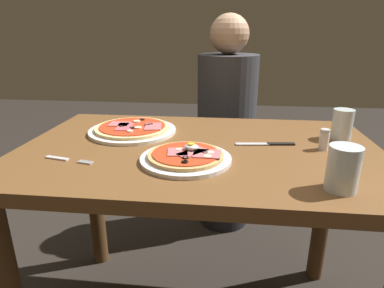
# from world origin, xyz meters

# --- Properties ---
(dining_table) EXTENTS (1.16, 0.74, 0.74)m
(dining_table) POSITION_xyz_m (0.00, 0.00, 0.62)
(dining_table) COLOR brown
(dining_table) RESTS_ON ground
(pizza_foreground) EXTENTS (0.26, 0.26, 0.05)m
(pizza_foreground) POSITION_xyz_m (-0.03, -0.13, 0.75)
(pizza_foreground) COLOR white
(pizza_foreground) RESTS_ON dining_table
(pizza_across_left) EXTENTS (0.32, 0.32, 0.03)m
(pizza_across_left) POSITION_xyz_m (-0.26, 0.13, 0.75)
(pizza_across_left) COLOR white
(pizza_across_left) RESTS_ON dining_table
(water_glass_near) EXTENTS (0.07, 0.07, 0.11)m
(water_glass_near) POSITION_xyz_m (0.36, -0.26, 0.79)
(water_glass_near) COLOR silver
(water_glass_near) RESTS_ON dining_table
(water_glass_far) EXTENTS (0.07, 0.07, 0.10)m
(water_glass_far) POSITION_xyz_m (0.48, 0.14, 0.78)
(water_glass_far) COLOR silver
(water_glass_far) RESTS_ON dining_table
(fork) EXTENTS (0.16, 0.05, 0.00)m
(fork) POSITION_xyz_m (-0.38, -0.16, 0.74)
(fork) COLOR silver
(fork) RESTS_ON dining_table
(knife) EXTENTS (0.20, 0.04, 0.01)m
(knife) POSITION_xyz_m (0.23, 0.04, 0.74)
(knife) COLOR silver
(knife) RESTS_ON dining_table
(salt_shaker) EXTENTS (0.03, 0.03, 0.07)m
(salt_shaker) POSITION_xyz_m (0.39, 0.02, 0.77)
(salt_shaker) COLOR white
(salt_shaker) RESTS_ON dining_table
(diner_person) EXTENTS (0.32, 0.32, 1.18)m
(diner_person) POSITION_xyz_m (0.08, 0.75, 0.56)
(diner_person) COLOR black
(diner_person) RESTS_ON ground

